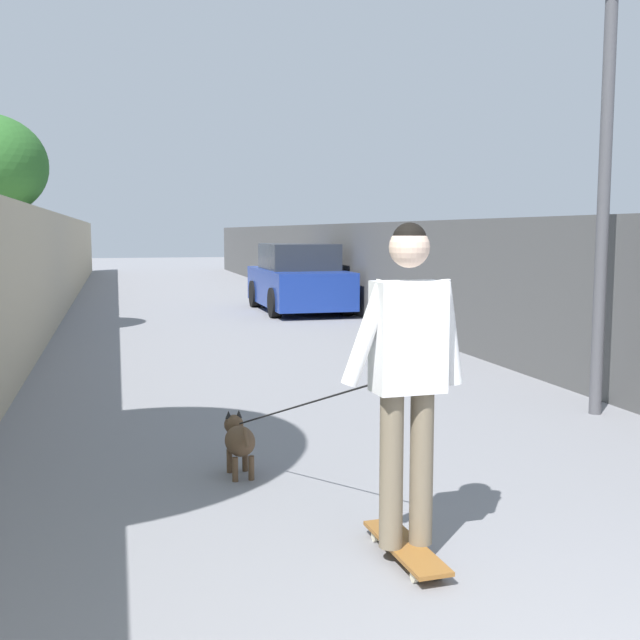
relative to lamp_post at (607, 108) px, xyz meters
The scene contains 8 objects.
ground_plane 9.44m from the lamp_post, 17.28° to the left, with size 80.00×80.00×0.00m, color gray.
wall_left 8.99m from the lamp_post, 41.88° to the left, with size 48.00×0.30×2.19m, color tan.
fence_right 6.86m from the lamp_post, ahead, with size 48.00×0.30×1.99m, color #4C4C4C.
lamp_post is the anchor object (origin of this frame).
skateboard 5.06m from the lamp_post, 131.85° to the left, with size 0.81×0.24×0.08m.
person_skateboarder 4.54m from the lamp_post, 131.85° to the left, with size 0.24×0.71×1.78m.
dog 4.74m from the lamp_post, 105.57° to the left, with size 2.00×0.79×1.06m.
car_near 10.77m from the lamp_post, ahead, with size 3.90×1.80×1.54m.
Camera 1 is at (-1.17, 1.93, 1.81)m, focal length 43.34 mm.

